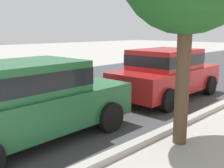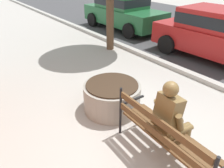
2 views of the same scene
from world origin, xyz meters
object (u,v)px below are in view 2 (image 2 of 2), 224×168
(bronze_statue_seated, at_px, (174,121))
(concrete_planter, at_px, (112,97))
(parked_car_green, at_px, (123,11))
(park_bench, at_px, (164,134))
(parked_car_red, at_px, (219,33))

(bronze_statue_seated, distance_m, concrete_planter, 1.62)
(concrete_planter, bearing_deg, parked_car_green, 138.79)
(park_bench, distance_m, parked_car_red, 5.00)
(concrete_planter, height_order, parked_car_green, parked_car_green)
(parked_car_green, xyz_separation_m, parked_car_red, (4.73, 0.00, 0.00))
(park_bench, relative_size, parked_car_red, 0.44)
(bronze_statue_seated, xyz_separation_m, parked_car_green, (-6.59, 4.41, 0.17))
(park_bench, bearing_deg, concrete_planter, 171.73)
(bronze_statue_seated, relative_size, concrete_planter, 1.15)
(bronze_statue_seated, relative_size, parked_car_red, 0.33)
(park_bench, height_order, concrete_planter, park_bench)
(park_bench, bearing_deg, bronze_statue_seated, 94.35)
(park_bench, height_order, bronze_statue_seated, bronze_statue_seated)
(bronze_statue_seated, height_order, parked_car_green, parked_car_green)
(concrete_planter, xyz_separation_m, parked_car_green, (-5.01, 4.39, 0.54))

